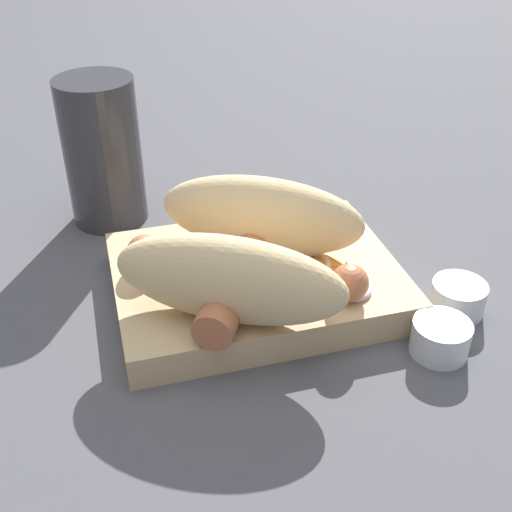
{
  "coord_description": "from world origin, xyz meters",
  "views": [
    {
      "loc": [
        0.11,
        0.39,
        0.3
      ],
      "look_at": [
        0.0,
        0.0,
        0.04
      ],
      "focal_mm": 45.0,
      "sensor_mm": 36.0,
      "label": 1
    }
  ],
  "objects_px": {
    "sausage": "(244,267)",
    "bread_roll": "(247,245)",
    "drink_glass": "(103,152)",
    "food_tray": "(256,280)",
    "condiment_cup_far": "(458,299)",
    "condiment_cup_near": "(440,339)"
  },
  "relations": [
    {
      "from": "sausage",
      "to": "condiment_cup_near",
      "type": "relative_size",
      "value": 3.97
    },
    {
      "from": "condiment_cup_far",
      "to": "bread_roll",
      "type": "bearing_deg",
      "value": -17.06
    },
    {
      "from": "condiment_cup_far",
      "to": "drink_glass",
      "type": "bearing_deg",
      "value": -41.87
    },
    {
      "from": "food_tray",
      "to": "drink_glass",
      "type": "bearing_deg",
      "value": -56.95
    },
    {
      "from": "food_tray",
      "to": "bread_roll",
      "type": "xyz_separation_m",
      "value": [
        0.01,
        0.02,
        0.04
      ]
    },
    {
      "from": "condiment_cup_near",
      "to": "drink_glass",
      "type": "relative_size",
      "value": 0.31
    },
    {
      "from": "bread_roll",
      "to": "drink_glass",
      "type": "distance_m",
      "value": 0.19
    },
    {
      "from": "food_tray",
      "to": "condiment_cup_far",
      "type": "relative_size",
      "value": 5.3
    },
    {
      "from": "sausage",
      "to": "condiment_cup_far",
      "type": "xyz_separation_m",
      "value": [
        -0.15,
        0.04,
        -0.03
      ]
    },
    {
      "from": "drink_glass",
      "to": "condiment_cup_near",
      "type": "bearing_deg",
      "value": 129.01
    },
    {
      "from": "condiment_cup_near",
      "to": "drink_glass",
      "type": "distance_m",
      "value": 0.32
    },
    {
      "from": "condiment_cup_near",
      "to": "drink_glass",
      "type": "bearing_deg",
      "value": -50.99
    },
    {
      "from": "sausage",
      "to": "condiment_cup_far",
      "type": "height_order",
      "value": "sausage"
    },
    {
      "from": "food_tray",
      "to": "condiment_cup_far",
      "type": "distance_m",
      "value": 0.15
    },
    {
      "from": "sausage",
      "to": "drink_glass",
      "type": "distance_m",
      "value": 0.19
    },
    {
      "from": "sausage",
      "to": "condiment_cup_far",
      "type": "bearing_deg",
      "value": 163.77
    },
    {
      "from": "food_tray",
      "to": "condiment_cup_near",
      "type": "bearing_deg",
      "value": 136.51
    },
    {
      "from": "bread_roll",
      "to": "condiment_cup_far",
      "type": "bearing_deg",
      "value": 162.94
    },
    {
      "from": "sausage",
      "to": "drink_glass",
      "type": "relative_size",
      "value": 1.22
    },
    {
      "from": "sausage",
      "to": "bread_roll",
      "type": "bearing_deg",
      "value": -151.49
    },
    {
      "from": "condiment_cup_near",
      "to": "condiment_cup_far",
      "type": "bearing_deg",
      "value": -133.49
    },
    {
      "from": "bread_roll",
      "to": "condiment_cup_near",
      "type": "xyz_separation_m",
      "value": [
        -0.11,
        0.08,
        -0.05
      ]
    }
  ]
}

